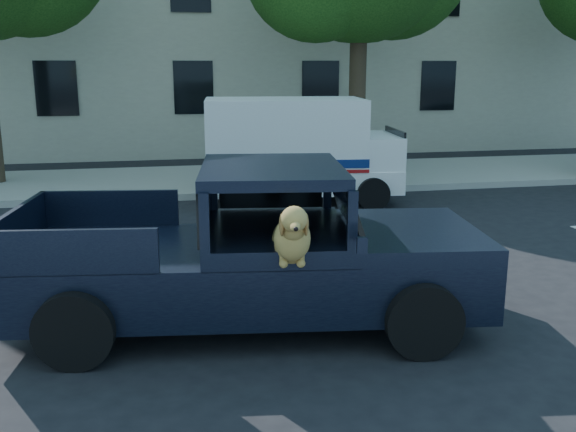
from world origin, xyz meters
name	(u,v)px	position (x,y,z in m)	size (l,w,h in m)	color
ground	(179,336)	(0.00, 0.00, 0.00)	(120.00, 120.00, 0.00)	black
far_sidewalk	(166,182)	(0.00, 9.20, 0.07)	(60.00, 4.00, 0.15)	gray
lane_stripes	(293,243)	(2.00, 3.40, 0.01)	(21.60, 0.14, 0.01)	silver
building_main	(244,17)	(3.00, 16.50, 4.50)	(26.00, 6.00, 9.00)	beige
pickup_truck	(243,272)	(0.75, 0.20, 0.62)	(5.33, 2.94, 1.83)	black
mail_truck	(297,158)	(2.75, 6.56, 0.96)	(4.20, 2.41, 2.21)	silver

